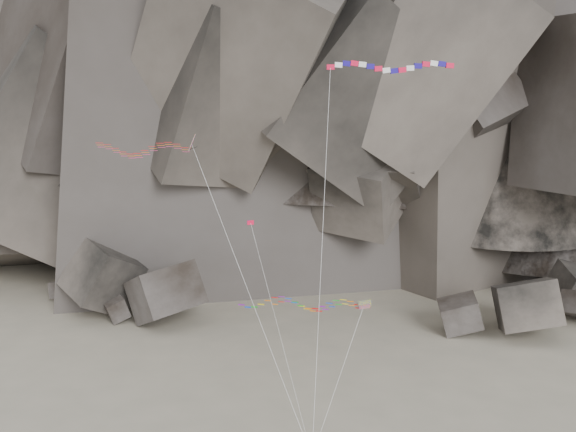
# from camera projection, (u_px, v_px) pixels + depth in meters

# --- Properties ---
(headland) EXTENTS (110.00, 70.00, 84.00)m
(headland) POSITION_uv_depth(u_px,v_px,m) (324.00, 14.00, 122.68)
(headland) COLOR #595049
(headland) RESTS_ON ground
(boulder_field) EXTENTS (76.70, 20.34, 10.81)m
(boulder_field) POSITION_uv_depth(u_px,v_px,m) (299.00, 302.00, 91.67)
(boulder_field) COLOR #47423F
(boulder_field) RESTS_ON ground
(delta_kite) EXTENTS (20.35, 11.05, 24.16)m
(delta_kite) POSITION_uv_depth(u_px,v_px,m) (139.00, 148.00, 62.86)
(delta_kite) COLOR red
(delta_kite) RESTS_ON ground
(banner_kite) EXTENTS (10.83, 11.89, 30.21)m
(banner_kite) POSITION_uv_depth(u_px,v_px,m) (389.00, 69.00, 60.14)
(banner_kite) COLOR red
(banner_kite) RESTS_ON ground
(parafoil_kite) EXTENTS (12.14, 9.60, 10.16)m
(parafoil_kite) POSITION_uv_depth(u_px,v_px,m) (297.00, 303.00, 62.86)
(parafoil_kite) COLOR #CDCE0B
(parafoil_kite) RESTS_ON ground
(pennant_kite) EXTENTS (5.90, 6.08, 17.29)m
(pennant_kite) POSITION_uv_depth(u_px,v_px,m) (262.00, 267.00, 58.01)
(pennant_kite) COLOR red
(pennant_kite) RESTS_ON ground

